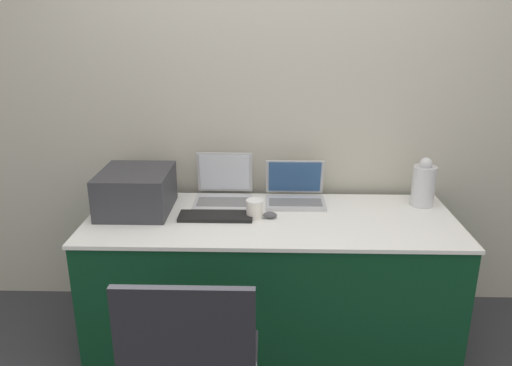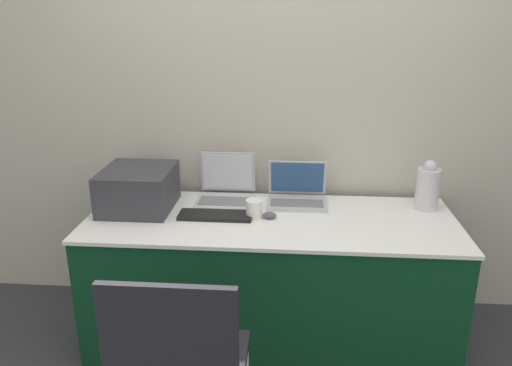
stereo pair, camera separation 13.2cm
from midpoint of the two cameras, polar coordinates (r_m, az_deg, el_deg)
name	(u,v)px [view 2 (the right image)]	position (r m, az deg, el deg)	size (l,w,h in m)	color
wall_back	(276,95)	(2.92, 3.59, 9.96)	(8.00, 0.05, 2.60)	#B7B2A3
table	(270,278)	(2.80, 3.02, -10.83)	(1.95, 0.74, 0.72)	#0C381E
printer	(138,187)	(2.79, -12.03, -0.50)	(0.37, 0.41, 0.22)	#333338
laptop_left	(226,191)	(2.87, -2.17, -0.88)	(0.32, 0.31, 0.27)	#B7B7BC
laptop_right	(297,194)	(2.85, 6.03, -1.27)	(0.34, 0.27, 0.23)	#B7B7BC
external_keyboard	(215,215)	(2.65, -3.23, -3.74)	(0.39, 0.14, 0.02)	black
coffee_cup	(254,209)	(2.63, 1.23, -2.96)	(0.09, 0.09, 0.10)	white
mouse	(269,215)	(2.63, 2.99, -3.74)	(0.07, 0.04, 0.04)	#4C4C51
metal_pitcher	(428,187)	(2.90, 20.28, -0.46)	(0.13, 0.13, 0.28)	silver
chair	(179,360)	(1.99, -6.79, -19.52)	(0.48, 0.44, 0.91)	black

